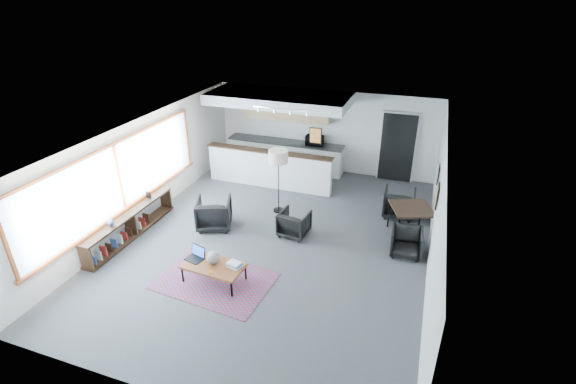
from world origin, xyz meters
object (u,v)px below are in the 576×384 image
(dining_table, at_px, (412,210))
(microwave, at_px, (315,140))
(coffee_table, at_px, (214,266))
(ceramic_pot, at_px, (213,258))
(floor_lamp, at_px, (278,159))
(armchair_right, at_px, (294,222))
(dining_chair_far, at_px, (399,204))
(dining_chair_near, at_px, (406,243))
(armchair_left, at_px, (214,212))
(book_stack, at_px, (235,264))
(laptop, at_px, (196,255))

(dining_table, height_order, microwave, microwave)
(coffee_table, bearing_deg, ceramic_pot, 117.57)
(ceramic_pot, relative_size, floor_lamp, 0.16)
(armchair_right, distance_m, dining_chair_far, 2.90)
(ceramic_pot, xyz_separation_m, floor_lamp, (0.24, 3.17, 0.97))
(dining_table, bearing_deg, microwave, 138.00)
(dining_chair_far, bearing_deg, dining_chair_near, 98.94)
(armchair_right, xyz_separation_m, floor_lamp, (-0.76, 0.99, 1.16))
(coffee_table, relative_size, armchair_left, 1.52)
(dining_chair_near, xyz_separation_m, microwave, (-3.22, 3.75, 0.82))
(book_stack, relative_size, microwave, 0.65)
(book_stack, relative_size, floor_lamp, 0.20)
(dining_chair_near, bearing_deg, book_stack, -149.40)
(dining_table, bearing_deg, laptop, -143.30)
(floor_lamp, xyz_separation_m, microwave, (0.17, 2.80, -0.40))
(ceramic_pot, distance_m, dining_chair_near, 4.26)
(ceramic_pot, bearing_deg, laptop, 173.69)
(coffee_table, distance_m, ceramic_pot, 0.18)
(ceramic_pot, relative_size, microwave, 0.50)
(dining_table, bearing_deg, coffee_table, -139.17)
(armchair_right, bearing_deg, dining_chair_far, -135.59)
(floor_lamp, bearing_deg, armchair_left, -133.81)
(coffee_table, bearing_deg, dining_table, 44.89)
(ceramic_pot, bearing_deg, armchair_left, 118.07)
(book_stack, distance_m, microwave, 5.95)
(armchair_left, xyz_separation_m, floor_lamp, (1.24, 1.29, 1.09))
(dining_table, height_order, dining_chair_near, dining_table)
(dining_chair_near, distance_m, dining_chair_far, 1.78)
(armchair_right, bearing_deg, coffee_table, 72.73)
(ceramic_pot, xyz_separation_m, microwave, (0.41, 5.96, 0.57))
(floor_lamp, xyz_separation_m, dining_chair_near, (3.39, -0.95, -1.21))
(armchair_left, distance_m, dining_table, 4.79)
(laptop, height_order, microwave, microwave)
(floor_lamp, relative_size, dining_chair_near, 2.97)
(armchair_left, bearing_deg, dining_table, 173.23)
(ceramic_pot, relative_size, dining_chair_far, 0.40)
(book_stack, distance_m, armchair_left, 2.33)
(book_stack, xyz_separation_m, armchair_right, (0.55, 2.13, -0.11))
(dining_table, bearing_deg, book_stack, -136.51)
(laptop, distance_m, armchair_left, 1.92)
(dining_chair_far, height_order, microwave, microwave)
(book_stack, bearing_deg, microwave, 90.43)
(dining_table, bearing_deg, dining_chair_far, 110.92)
(book_stack, height_order, armchair_right, armchair_right)
(armchair_left, bearing_deg, microwave, -130.16)
(book_stack, xyz_separation_m, dining_table, (3.18, 3.01, 0.25))
(coffee_table, distance_m, armchair_right, 2.44)
(dining_table, xyz_separation_m, microwave, (-3.22, 2.90, 0.42))
(dining_chair_far, bearing_deg, coffee_table, 48.73)
(ceramic_pot, relative_size, dining_table, 0.23)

